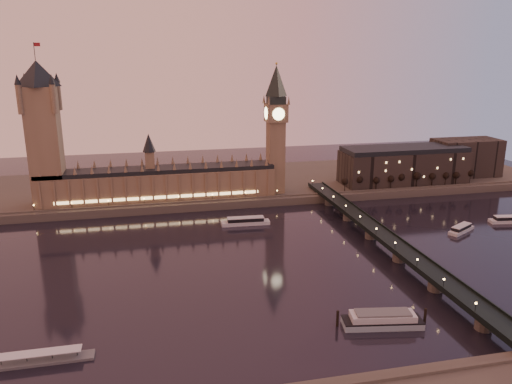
# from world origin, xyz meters

# --- Properties ---
(ground) EXTENTS (700.00, 700.00, 0.00)m
(ground) POSITION_xyz_m (0.00, 0.00, 0.00)
(ground) COLOR black
(ground) RESTS_ON ground
(far_embankment) EXTENTS (560.00, 130.00, 6.00)m
(far_embankment) POSITION_xyz_m (30.00, 165.00, 3.00)
(far_embankment) COLOR #423D35
(far_embankment) RESTS_ON ground
(palace_of_westminster) EXTENTS (180.00, 26.62, 52.00)m
(palace_of_westminster) POSITION_xyz_m (-40.12, 120.99, 21.71)
(palace_of_westminster) COLOR brown
(palace_of_westminster) RESTS_ON ground
(victoria_tower) EXTENTS (31.68, 31.68, 118.00)m
(victoria_tower) POSITION_xyz_m (-120.00, 121.00, 65.79)
(victoria_tower) COLOR brown
(victoria_tower) RESTS_ON ground
(big_ben) EXTENTS (17.68, 17.68, 104.00)m
(big_ben) POSITION_xyz_m (53.99, 120.99, 63.95)
(big_ben) COLOR brown
(big_ben) RESTS_ON ground
(westminster_bridge) EXTENTS (13.20, 260.00, 15.30)m
(westminster_bridge) POSITION_xyz_m (91.61, 0.00, 5.52)
(westminster_bridge) COLOR black
(westminster_bridge) RESTS_ON ground
(city_block) EXTENTS (155.00, 45.00, 34.00)m
(city_block) POSITION_xyz_m (194.94, 130.93, 22.24)
(city_block) COLOR black
(city_block) RESTS_ON ground
(bare_tree_0) EXTENTS (5.84, 5.84, 11.87)m
(bare_tree_0) POSITION_xyz_m (110.70, 109.00, 14.86)
(bare_tree_0) COLOR black
(bare_tree_0) RESTS_ON ground
(bare_tree_1) EXTENTS (5.84, 5.84, 11.87)m
(bare_tree_1) POSITION_xyz_m (123.68, 109.00, 14.86)
(bare_tree_1) COLOR black
(bare_tree_1) RESTS_ON ground
(bare_tree_2) EXTENTS (5.84, 5.84, 11.87)m
(bare_tree_2) POSITION_xyz_m (136.66, 109.00, 14.86)
(bare_tree_2) COLOR black
(bare_tree_2) RESTS_ON ground
(bare_tree_3) EXTENTS (5.84, 5.84, 11.87)m
(bare_tree_3) POSITION_xyz_m (149.64, 109.00, 14.86)
(bare_tree_3) COLOR black
(bare_tree_3) RESTS_ON ground
(bare_tree_4) EXTENTS (5.84, 5.84, 11.87)m
(bare_tree_4) POSITION_xyz_m (162.62, 109.00, 14.86)
(bare_tree_4) COLOR black
(bare_tree_4) RESTS_ON ground
(bare_tree_5) EXTENTS (5.84, 5.84, 11.87)m
(bare_tree_5) POSITION_xyz_m (175.60, 109.00, 14.86)
(bare_tree_5) COLOR black
(bare_tree_5) RESTS_ON ground
(bare_tree_6) EXTENTS (5.84, 5.84, 11.87)m
(bare_tree_6) POSITION_xyz_m (188.58, 109.00, 14.86)
(bare_tree_6) COLOR black
(bare_tree_6) RESTS_ON ground
(bare_tree_7) EXTENTS (5.84, 5.84, 11.87)m
(bare_tree_7) POSITION_xyz_m (201.56, 109.00, 14.86)
(bare_tree_7) COLOR black
(bare_tree_7) RESTS_ON ground
(bare_tree_8) EXTENTS (5.84, 5.84, 11.87)m
(bare_tree_8) POSITION_xyz_m (214.55, 109.00, 14.86)
(bare_tree_8) COLOR black
(bare_tree_8) RESTS_ON ground
(bare_tree_9) EXTENTS (5.84, 5.84, 11.87)m
(bare_tree_9) POSITION_xyz_m (227.53, 109.00, 14.86)
(bare_tree_9) COLOR black
(bare_tree_9) RESTS_ON ground
(cruise_boat_a) EXTENTS (34.34, 9.29, 5.44)m
(cruise_boat_a) POSITION_xyz_m (17.34, 63.14, 2.39)
(cruise_boat_a) COLOR silver
(cruise_boat_a) RESTS_ON ground
(cruise_boat_b) EXTENTS (27.66, 10.75, 4.97)m
(cruise_boat_b) POSITION_xyz_m (201.58, 26.59, 2.19)
(cruise_boat_b) COLOR silver
(cruise_boat_b) RESTS_ON ground
(cruise_boat_c) EXTENTS (24.23, 17.66, 4.83)m
(cruise_boat_c) POSITION_xyz_m (157.06, 16.84, 2.13)
(cruise_boat_c) COLOR silver
(cruise_boat_c) RESTS_ON ground
(moored_barge) EXTENTS (40.13, 15.58, 7.46)m
(moored_barge) POSITION_xyz_m (49.84, -82.93, 3.15)
(moored_barge) COLOR #90AAB7
(moored_barge) RESTS_ON ground
(pontoon_pier) EXTENTS (39.13, 6.52, 10.43)m
(pontoon_pier) POSITION_xyz_m (-92.74, -78.72, 1.12)
(pontoon_pier) COLOR #595B5E
(pontoon_pier) RESTS_ON ground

